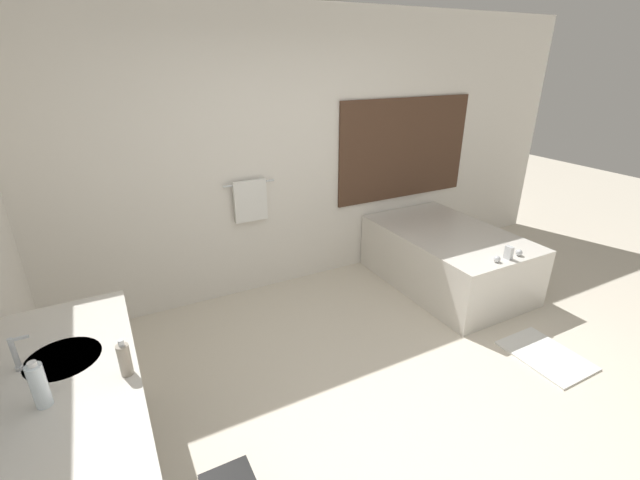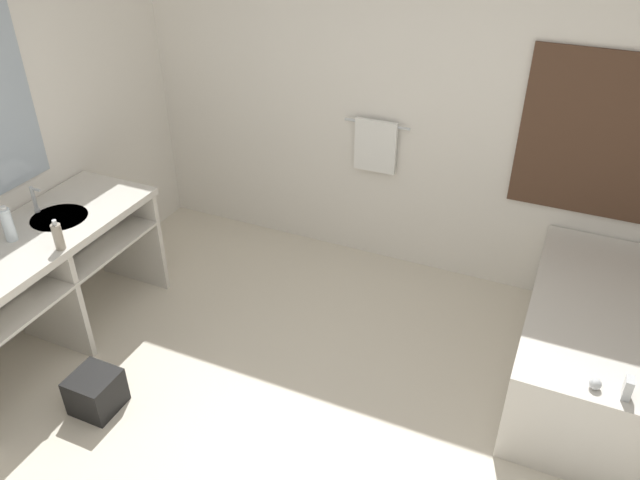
# 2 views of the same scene
# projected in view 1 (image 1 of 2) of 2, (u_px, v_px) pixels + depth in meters

# --- Properties ---
(ground_plane) EXTENTS (16.00, 16.00, 0.00)m
(ground_plane) POSITION_uv_depth(u_px,v_px,m) (411.00, 424.00, 2.84)
(ground_plane) COLOR beige
(ground_plane) RESTS_ON ground
(wall_back_with_blinds) EXTENTS (7.40, 0.13, 2.70)m
(wall_back_with_blinds) POSITION_uv_depth(u_px,v_px,m) (280.00, 157.00, 4.14)
(wall_back_with_blinds) COLOR white
(wall_back_with_blinds) RESTS_ON ground_plane
(vanity_counter) EXTENTS (0.66, 1.69, 0.86)m
(vanity_counter) POSITION_uv_depth(u_px,v_px,m) (74.00, 424.00, 2.05)
(vanity_counter) COLOR silver
(vanity_counter) RESTS_ON ground_plane
(sink_faucet) EXTENTS (0.09, 0.04, 0.18)m
(sink_faucet) POSITION_uv_depth(u_px,v_px,m) (16.00, 355.00, 2.03)
(sink_faucet) COLOR silver
(sink_faucet) RESTS_ON vanity_counter
(bathtub) EXTENTS (1.06, 1.64, 0.71)m
(bathtub) POSITION_uv_depth(u_px,v_px,m) (447.00, 255.00, 4.48)
(bathtub) COLOR silver
(bathtub) RESTS_ON ground_plane
(water_bottle_1) EXTENTS (0.07, 0.07, 0.23)m
(water_bottle_1) POSITION_uv_depth(u_px,v_px,m) (39.00, 385.00, 1.81)
(water_bottle_1) COLOR white
(water_bottle_1) RESTS_ON vanity_counter
(soap_dispenser) EXTENTS (0.06, 0.06, 0.19)m
(soap_dispenser) POSITION_uv_depth(u_px,v_px,m) (125.00, 359.00, 2.00)
(soap_dispenser) COLOR gray
(soap_dispenser) RESTS_ON vanity_counter
(bath_mat) EXTENTS (0.47, 0.64, 0.02)m
(bath_mat) POSITION_uv_depth(u_px,v_px,m) (546.00, 355.00, 3.48)
(bath_mat) COLOR white
(bath_mat) RESTS_ON ground_plane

